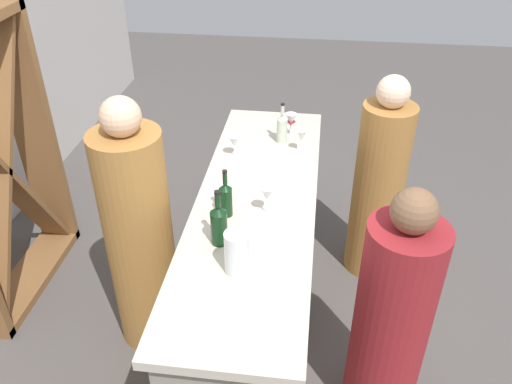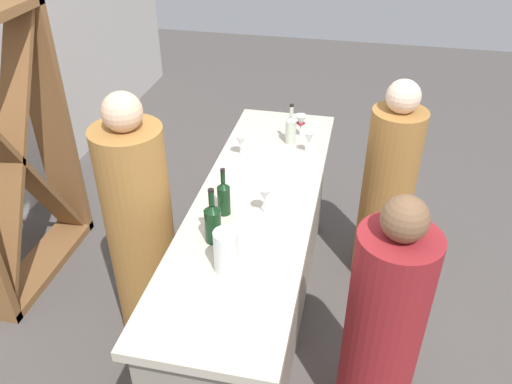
# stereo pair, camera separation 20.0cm
# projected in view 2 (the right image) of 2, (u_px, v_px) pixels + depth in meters

# --- Properties ---
(ground_plane) EXTENTS (12.00, 12.00, 0.00)m
(ground_plane) POSITION_uv_depth(u_px,v_px,m) (256.00, 320.00, 3.43)
(ground_plane) COLOR #4C4744
(bar_counter) EXTENTS (2.28, 0.66, 0.97)m
(bar_counter) POSITION_uv_depth(u_px,v_px,m) (256.00, 265.00, 3.15)
(bar_counter) COLOR gray
(bar_counter) RESTS_ON ground
(wine_rack) EXTENTS (1.07, 0.28, 1.83)m
(wine_rack) POSITION_uv_depth(u_px,v_px,m) (11.00, 160.00, 3.35)
(wine_rack) COLOR brown
(wine_rack) RESTS_ON ground
(wine_bottle_leftmost_dark_green) EXTENTS (0.08, 0.08, 0.30)m
(wine_bottle_leftmost_dark_green) POSITION_uv_depth(u_px,v_px,m) (213.00, 222.00, 2.53)
(wine_bottle_leftmost_dark_green) COLOR black
(wine_bottle_leftmost_dark_green) RESTS_ON bar_counter
(wine_bottle_second_left_dark_green) EXTENTS (0.07, 0.07, 0.27)m
(wine_bottle_second_left_dark_green) POSITION_uv_depth(u_px,v_px,m) (224.00, 197.00, 2.73)
(wine_bottle_second_left_dark_green) COLOR black
(wine_bottle_second_left_dark_green) RESTS_ON bar_counter
(wine_bottle_center_clear_pale) EXTENTS (0.07, 0.07, 0.27)m
(wine_bottle_center_clear_pale) POSITION_uv_depth(u_px,v_px,m) (291.00, 129.00, 3.38)
(wine_bottle_center_clear_pale) COLOR #B7C6B2
(wine_bottle_center_clear_pale) RESTS_ON bar_counter
(wine_glass_near_left) EXTENTS (0.06, 0.06, 0.15)m
(wine_glass_near_left) POSITION_uv_depth(u_px,v_px,m) (309.00, 139.00, 3.26)
(wine_glass_near_left) COLOR white
(wine_glass_near_left) RESTS_ON bar_counter
(wine_glass_near_center) EXTENTS (0.07, 0.07, 0.16)m
(wine_glass_near_center) POSITION_uv_depth(u_px,v_px,m) (301.00, 122.00, 3.45)
(wine_glass_near_center) COLOR white
(wine_glass_near_center) RESTS_ON bar_counter
(wine_glass_near_right) EXTENTS (0.07, 0.07, 0.16)m
(wine_glass_near_right) POSITION_uv_depth(u_px,v_px,m) (265.00, 195.00, 2.71)
(wine_glass_near_right) COLOR white
(wine_glass_near_right) RESTS_ON bar_counter
(wine_glass_far_left) EXTENTS (0.07, 0.07, 0.14)m
(wine_glass_far_left) POSITION_uv_depth(u_px,v_px,m) (241.00, 141.00, 3.24)
(wine_glass_far_left) COLOR white
(wine_glass_far_left) RESTS_ON bar_counter
(water_pitcher) EXTENTS (0.11, 0.11, 0.21)m
(water_pitcher) POSITION_uv_depth(u_px,v_px,m) (226.00, 251.00, 2.36)
(water_pitcher) COLOR silver
(water_pitcher) RESTS_ON bar_counter
(person_left_guest) EXTENTS (0.43, 0.43, 1.47)m
(person_left_guest) POSITION_uv_depth(u_px,v_px,m) (387.00, 194.00, 3.45)
(person_left_guest) COLOR #9E6B33
(person_left_guest) RESTS_ON ground
(person_center_guest) EXTENTS (0.46, 0.46, 1.42)m
(person_center_guest) POSITION_uv_depth(u_px,v_px,m) (383.00, 330.00, 2.53)
(person_center_guest) COLOR maroon
(person_center_guest) RESTS_ON ground
(person_right_guest) EXTENTS (0.48, 0.48, 1.61)m
(person_right_guest) POSITION_uv_depth(u_px,v_px,m) (141.00, 234.00, 3.00)
(person_right_guest) COLOR #9E6B33
(person_right_guest) RESTS_ON ground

